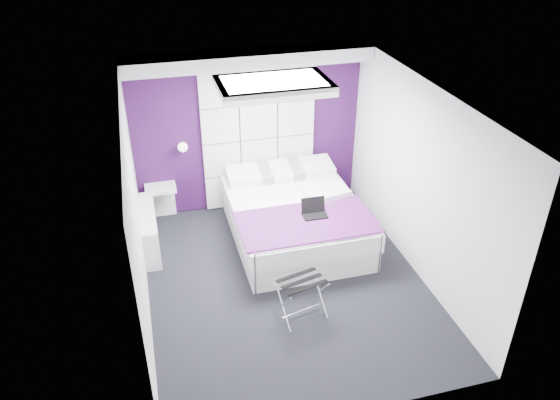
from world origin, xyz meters
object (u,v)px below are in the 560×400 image
(wall_lamp, at_px, (182,146))
(nightstand, at_px, (160,188))
(bed, at_px, (295,218))
(laptop, at_px, (314,211))
(radiator, at_px, (149,230))
(luggage_rack, at_px, (301,298))

(wall_lamp, relative_size, nightstand, 0.32)
(bed, bearing_deg, laptop, -71.52)
(radiator, height_order, laptop, laptop)
(luggage_rack, bearing_deg, radiator, 117.27)
(wall_lamp, bearing_deg, nightstand, -174.29)
(wall_lamp, xyz_separation_m, radiator, (-0.64, -0.76, -0.92))
(laptop, bearing_deg, luggage_rack, -112.82)
(nightstand, xyz_separation_m, laptop, (2.01, -1.45, 0.13))
(radiator, height_order, bed, bed)
(luggage_rack, distance_m, laptop, 1.42)
(bed, xyz_separation_m, laptop, (0.15, -0.43, 0.37))
(radiator, bearing_deg, nightstand, 71.57)
(wall_lamp, xyz_separation_m, luggage_rack, (1.06, -2.72, -0.95))
(wall_lamp, distance_m, nightstand, 0.76)
(luggage_rack, bearing_deg, wall_lamp, 97.65)
(luggage_rack, bearing_deg, laptop, 52.38)
(wall_lamp, distance_m, luggage_rack, 3.07)
(wall_lamp, height_order, nightstand, wall_lamp)
(wall_lamp, height_order, luggage_rack, wall_lamp)
(bed, height_order, nightstand, bed)
(radiator, distance_m, bed, 2.13)
(wall_lamp, distance_m, bed, 2.01)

